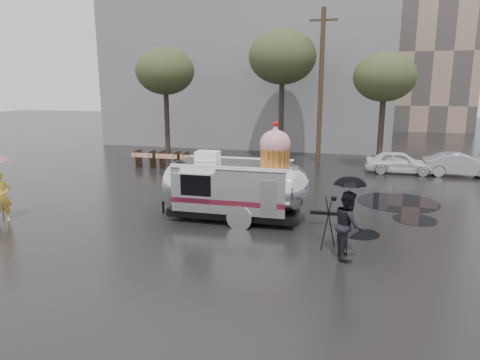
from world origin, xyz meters
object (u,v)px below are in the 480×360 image
(person_left, at_px, (1,197))
(person_right, at_px, (348,225))
(airstream_trailer, at_px, (237,185))
(tripod, at_px, (333,218))

(person_left, relative_size, person_right, 0.94)
(person_left, xyz_separation_m, person_right, (11.61, -0.15, 0.06))
(person_right, bearing_deg, airstream_trailer, 46.19)
(person_left, bearing_deg, person_right, -45.05)
(airstream_trailer, distance_m, person_left, 8.13)
(airstream_trailer, relative_size, person_right, 3.52)
(person_right, height_order, tripod, person_right)
(airstream_trailer, height_order, person_left, airstream_trailer)
(person_left, relative_size, tripod, 1.11)
(person_left, distance_m, tripod, 11.18)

